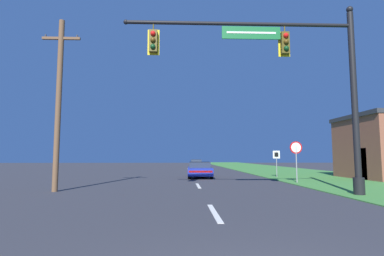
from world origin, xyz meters
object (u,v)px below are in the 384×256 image
object	(u,v)px
utility_pole_near	(59,101)
route_sign_post	(276,158)
stop_sign	(296,152)
car_ahead	(200,170)
signal_mast	(297,76)
far_car	(196,163)

from	to	relation	value
utility_pole_near	route_sign_post	bearing A→B (deg)	34.23
stop_sign	route_sign_post	world-z (taller)	stop_sign
car_ahead	stop_sign	bearing A→B (deg)	-42.73
car_ahead	route_sign_post	size ratio (longest dim) A/B	2.19
car_ahead	utility_pole_near	distance (m)	12.26
signal_mast	route_sign_post	xyz separation A→B (m)	(2.53, 10.93, -3.48)
stop_sign	far_car	bearing A→B (deg)	99.63
signal_mast	utility_pole_near	xyz separation A→B (m)	(-10.72, 1.92, -0.76)
far_car	utility_pole_near	size ratio (longest dim) A/B	0.53
far_car	stop_sign	world-z (taller)	stop_sign
route_sign_post	utility_pole_near	world-z (taller)	utility_pole_near
car_ahead	stop_sign	world-z (taller)	stop_sign
car_ahead	route_sign_post	xyz separation A→B (m)	(5.99, -0.18, 0.92)
car_ahead	far_car	distance (m)	22.75
far_car	utility_pole_near	xyz separation A→B (m)	(-8.13, -31.92, 3.64)
signal_mast	car_ahead	size ratio (longest dim) A/B	2.26
route_sign_post	utility_pole_near	xyz separation A→B (m)	(-13.25, -9.01, 2.72)
utility_pole_near	far_car	bearing A→B (deg)	75.71
signal_mast	stop_sign	xyz separation A→B (m)	(2.15, 5.92, -3.14)
far_car	utility_pole_near	world-z (taller)	utility_pole_near
far_car	stop_sign	xyz separation A→B (m)	(4.74, -27.92, 1.26)
signal_mast	car_ahead	distance (m)	12.44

